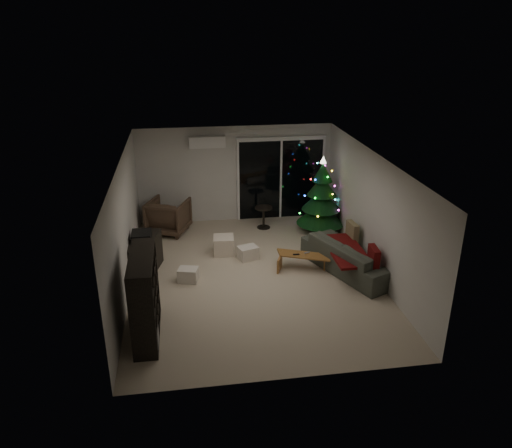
# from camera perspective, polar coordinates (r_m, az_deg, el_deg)

# --- Properties ---
(room) EXTENTS (6.50, 7.51, 2.60)m
(room) POSITION_cam_1_polar(r_m,az_deg,el_deg) (11.45, 0.87, 2.19)
(room) COLOR beige
(room) RESTS_ON ground
(bookshelf) EXTENTS (0.44, 1.49, 1.47)m
(bookshelf) POSITION_cam_1_polar(r_m,az_deg,el_deg) (8.51, -13.82, -8.17)
(bookshelf) COLOR black
(bookshelf) RESTS_ON floor
(media_cabinet) EXTENTS (0.76, 1.31, 0.77)m
(media_cabinet) POSITION_cam_1_polar(r_m,az_deg,el_deg) (10.67, -12.75, -3.65)
(media_cabinet) COLOR black
(media_cabinet) RESTS_ON floor
(stereo) EXTENTS (0.39, 0.46, 0.17)m
(stereo) POSITION_cam_1_polar(r_m,az_deg,el_deg) (10.48, -12.97, -1.34)
(stereo) COLOR black
(stereo) RESTS_ON media_cabinet
(armchair) EXTENTS (1.20, 1.21, 0.86)m
(armchair) POSITION_cam_1_polar(r_m,az_deg,el_deg) (12.59, -9.98, 0.88)
(armchair) COLOR brown
(armchair) RESTS_ON floor
(ottoman) EXTENTS (0.48, 0.48, 0.41)m
(ottoman) POSITION_cam_1_polar(r_m,az_deg,el_deg) (11.38, -3.70, -2.43)
(ottoman) COLOR white
(ottoman) RESTS_ON floor
(cardboard_box_a) EXTENTS (0.45, 0.39, 0.28)m
(cardboard_box_a) POSITION_cam_1_polar(r_m,az_deg,el_deg) (10.31, -7.75, -5.77)
(cardboard_box_a) COLOR white
(cardboard_box_a) RESTS_ON floor
(cardboard_box_b) EXTENTS (0.49, 0.43, 0.29)m
(cardboard_box_b) POSITION_cam_1_polar(r_m,az_deg,el_deg) (11.13, -0.94, -3.30)
(cardboard_box_b) COLOR white
(cardboard_box_b) RESTS_ON floor
(side_table) EXTENTS (0.59, 0.59, 0.56)m
(side_table) POSITION_cam_1_polar(r_m,az_deg,el_deg) (12.72, 0.88, 0.75)
(side_table) COLOR black
(side_table) RESTS_ON floor
(floor_lamp) EXTENTS (0.29, 0.29, 1.82)m
(floor_lamp) POSITION_cam_1_polar(r_m,az_deg,el_deg) (13.13, -8.99, 4.08)
(floor_lamp) COLOR black
(floor_lamp) RESTS_ON floor
(sofa) EXTENTS (1.72, 2.45, 0.67)m
(sofa) POSITION_cam_1_polar(r_m,az_deg,el_deg) (10.71, 10.68, -3.68)
(sofa) COLOR #35392D
(sofa) RESTS_ON floor
(sofa_throw) EXTENTS (0.71, 1.64, 0.05)m
(sofa_throw) POSITION_cam_1_polar(r_m,az_deg,el_deg) (10.62, 10.23, -3.00)
(sofa_throw) COLOR maroon
(sofa_throw) RESTS_ON sofa
(cushion_a) EXTENTS (0.17, 0.45, 0.44)m
(cushion_a) POSITION_cam_1_polar(r_m,az_deg,el_deg) (11.24, 10.94, -0.91)
(cushion_a) COLOR #92865E
(cushion_a) RESTS_ON sofa
(cushion_b) EXTENTS (0.16, 0.45, 0.44)m
(cushion_b) POSITION_cam_1_polar(r_m,az_deg,el_deg) (10.14, 13.30, -3.78)
(cushion_b) COLOR maroon
(cushion_b) RESTS_ON sofa
(coffee_table) EXTENTS (1.13, 0.76, 0.34)m
(coffee_table) POSITION_cam_1_polar(r_m,az_deg,el_deg) (10.73, 5.37, -4.28)
(coffee_table) COLOR #9F6333
(coffee_table) RESTS_ON floor
(remote_a) EXTENTS (0.13, 0.04, 0.02)m
(remote_a) POSITION_cam_1_polar(r_m,az_deg,el_deg) (10.62, 4.62, -3.48)
(remote_a) COLOR black
(remote_a) RESTS_ON coffee_table
(remote_b) EXTENTS (0.13, 0.08, 0.02)m
(remote_b) POSITION_cam_1_polar(r_m,az_deg,el_deg) (10.72, 5.86, -3.27)
(remote_b) COLOR slate
(remote_b) RESTS_ON coffee_table
(christmas_tree) EXTENTS (1.27, 1.27, 1.93)m
(christmas_tree) POSITION_cam_1_polar(r_m,az_deg,el_deg) (12.39, 7.51, 3.34)
(christmas_tree) COLOR #12411A
(christmas_tree) RESTS_ON floor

